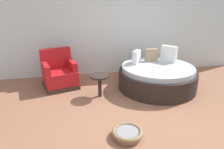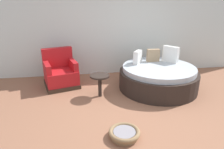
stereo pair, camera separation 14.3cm
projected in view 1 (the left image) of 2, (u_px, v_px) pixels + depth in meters
The scene contains 6 objects.
ground_plane at pixel (140, 116), 3.85m from camera, with size 8.00×8.00×0.02m, color #936047.
back_wall at pixel (114, 25), 5.71m from camera, with size 8.00×0.12×2.83m, color silver.
round_daybed at pixel (157, 77), 4.99m from camera, with size 1.91×1.91×0.99m.
red_armchair at pixel (59, 74), 5.05m from camera, with size 0.99×0.99×0.94m.
pet_basket at pixel (127, 133), 3.20m from camera, with size 0.51×0.51×0.13m.
side_table at pixel (100, 79), 4.46m from camera, with size 0.44×0.44×0.52m.
Camera 1 is at (-1.17, -3.17, 2.07)m, focal length 32.02 mm.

